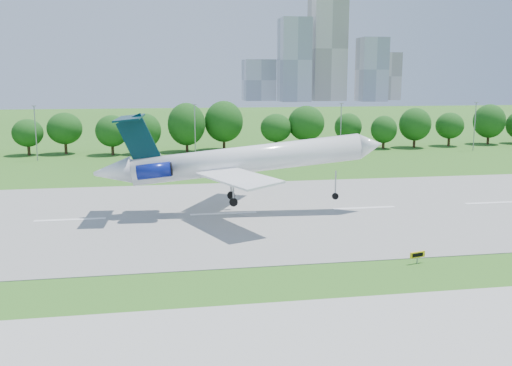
# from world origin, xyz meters

# --- Properties ---
(ground) EXTENTS (600.00, 600.00, 0.00)m
(ground) POSITION_xyz_m (0.00, 0.00, 0.00)
(ground) COLOR #2D5D18
(ground) RESTS_ON ground
(runway) EXTENTS (400.00, 45.00, 0.08)m
(runway) POSITION_xyz_m (0.00, 25.00, 0.04)
(runway) COLOR gray
(runway) RESTS_ON ground
(tree_line) EXTENTS (288.40, 8.40, 10.40)m
(tree_line) POSITION_xyz_m (0.00, 92.00, 6.19)
(tree_line) COLOR #382314
(tree_line) RESTS_ON ground
(light_poles) EXTENTS (175.90, 0.25, 12.19)m
(light_poles) POSITION_xyz_m (-2.50, 82.00, 6.34)
(light_poles) COLOR gray
(light_poles) RESTS_ON ground
(skyline) EXTENTS (127.00, 52.00, 80.00)m
(skyline) POSITION_xyz_m (100.16, 390.61, 30.46)
(skyline) COLOR #B2B2B7
(skyline) RESTS_ON ground
(airliner) EXTENTS (39.17, 28.36, 12.20)m
(airliner) POSITION_xyz_m (-18.65, 25.11, 7.38)
(airliner) COLOR white
(airliner) RESTS_ON ground
(taxi_sign_left) EXTENTS (1.72, 0.61, 1.21)m
(taxi_sign_left) POSITION_xyz_m (-3.36, 1.02, 0.89)
(taxi_sign_left) COLOR gray
(taxi_sign_left) RESTS_ON ground
(service_vehicle_a) EXTENTS (4.08, 2.25, 1.27)m
(service_vehicle_a) POSITION_xyz_m (-29.95, 84.60, 0.64)
(service_vehicle_a) COLOR white
(service_vehicle_a) RESTS_ON ground
(service_vehicle_b) EXTENTS (3.26, 1.65, 1.06)m
(service_vehicle_b) POSITION_xyz_m (-29.63, 76.27, 0.53)
(service_vehicle_b) COLOR silver
(service_vehicle_b) RESTS_ON ground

